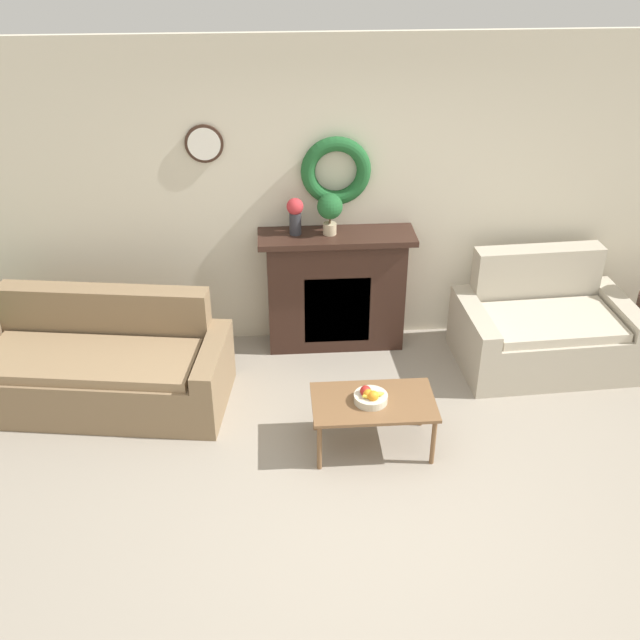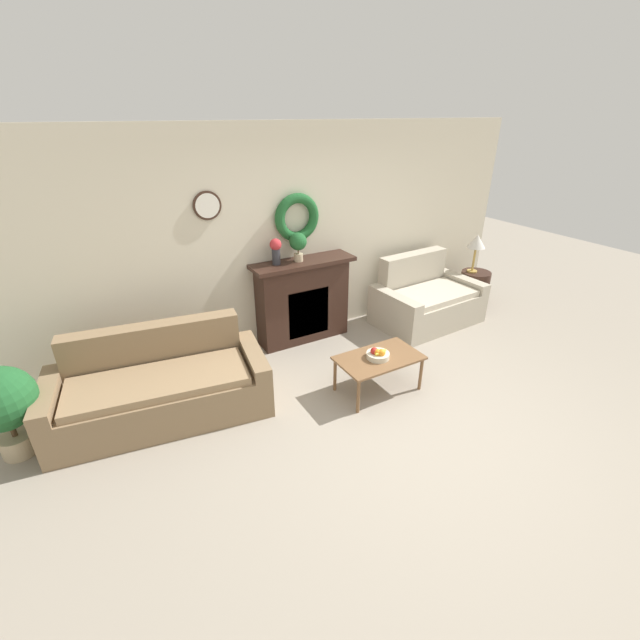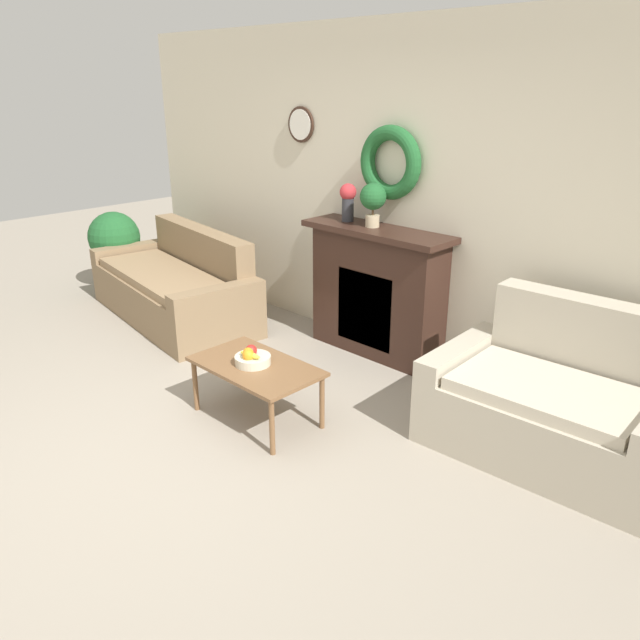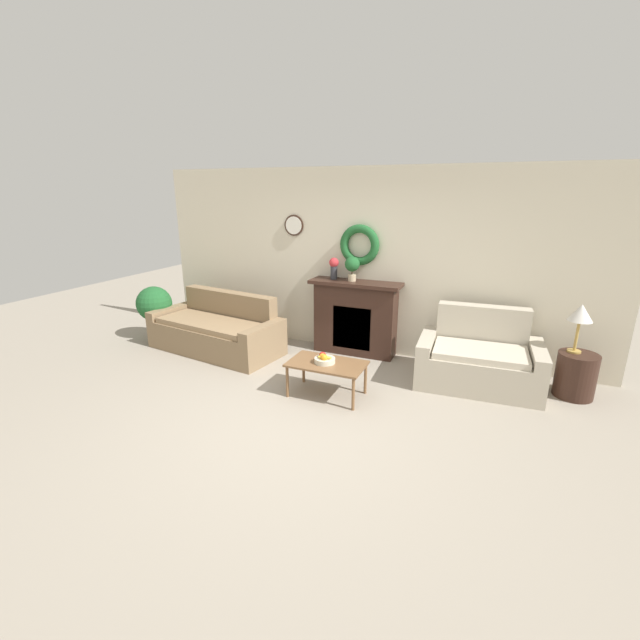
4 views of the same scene
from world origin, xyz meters
The scene contains 10 objects.
ground_plane centered at (0.00, 0.00, 0.00)m, with size 16.00×16.00×0.00m, color gray.
wall_back centered at (0.00, 2.39, 1.36)m, with size 6.80×0.19×2.70m.
fireplace centered at (-0.07, 2.19, 0.56)m, with size 1.34×0.41×1.11m.
couch_left centered at (-2.05, 1.48, 0.30)m, with size 2.17×1.18×0.86m.
loveseat_right centered at (1.72, 1.79, 0.32)m, with size 1.52×1.01×0.95m.
coffee_table centered at (0.08, 0.72, 0.38)m, with size 0.91×0.53×0.42m.
fruit_bowl centered at (0.05, 0.71, 0.47)m, with size 0.25×0.25×0.12m.
vase_on_mantel_left centered at (-0.42, 2.19, 1.29)m, with size 0.14×0.14×0.32m.
potted_plant_on_mantel centered at (-0.13, 2.17, 1.33)m, with size 0.22×0.22×0.36m.
potted_plant_floor_by_couch centered at (-3.31, 1.53, 0.55)m, with size 0.57×0.57×0.88m.
Camera 3 is at (3.09, -1.73, 2.24)m, focal length 35.00 mm.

